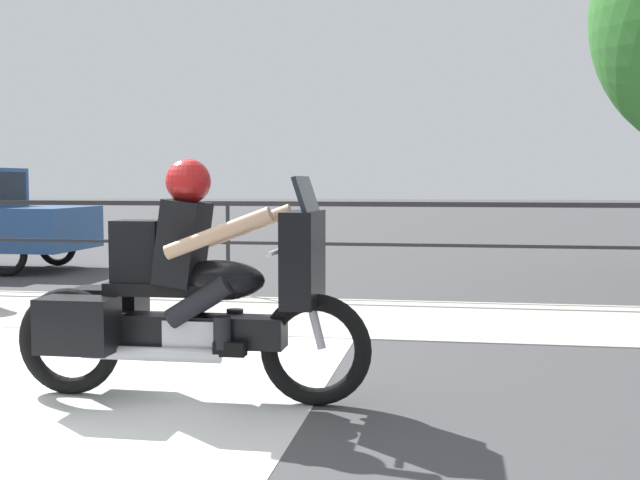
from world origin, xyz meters
The scene contains 5 objects.
ground_plane centered at (0.00, 0.00, 0.00)m, with size 120.00×120.00×0.00m, color #424244.
sidewalk_band centered at (0.00, 3.40, 0.01)m, with size 44.00×2.40×0.01m, color #B7B2A8.
crosswalk_band centered at (0.20, -0.20, 0.00)m, with size 3.52×6.00×0.01m, color silver.
fence_railing centered at (0.00, 4.93, 0.92)m, with size 36.00×0.05×1.17m.
motorcycle centered at (1.13, 0.04, 0.69)m, with size 2.38×0.76×1.57m.
Camera 1 is at (2.82, -4.89, 1.42)m, focal length 45.00 mm.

